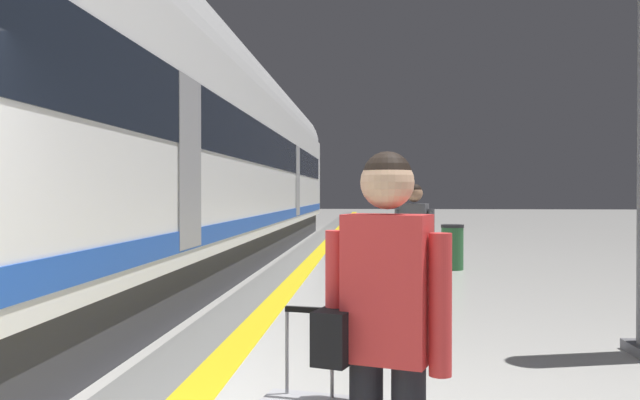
% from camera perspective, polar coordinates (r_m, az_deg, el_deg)
% --- Properties ---
extents(safety_line_strip, '(0.36, 80.00, 0.01)m').
position_cam_1_polar(safety_line_strip, '(12.55, -1.66, -6.44)').
color(safety_line_strip, yellow).
rests_on(safety_line_strip, ground).
extents(tactile_edge_band, '(0.75, 80.00, 0.01)m').
position_cam_1_polar(tactile_edge_band, '(12.59, -3.44, -6.42)').
color(tactile_edge_band, slate).
rests_on(tactile_edge_band, ground).
extents(high_speed_train, '(2.94, 32.17, 4.97)m').
position_cam_1_polar(high_speed_train, '(12.89, -11.63, 4.87)').
color(high_speed_train, '#38383D').
rests_on(high_speed_train, ground).
extents(traveller_foreground, '(0.57, 0.34, 1.72)m').
position_cam_1_polar(traveller_foreground, '(2.72, 5.62, -11.11)').
color(traveller_foreground, black).
rests_on(traveller_foreground, ground).
extents(passenger_near, '(0.49, 0.30, 1.67)m').
position_cam_1_polar(passenger_near, '(8.24, 8.33, -3.42)').
color(passenger_near, brown).
rests_on(passenger_near, ground).
extents(duffel_bag_near, '(0.44, 0.26, 0.36)m').
position_cam_1_polar(duffel_bag_near, '(8.00, 6.16, -9.41)').
color(duffel_bag_near, navy).
rests_on(duffel_bag_near, ground).
extents(waste_bin, '(0.46, 0.46, 0.91)m').
position_cam_1_polar(waste_bin, '(13.26, 11.63, -4.10)').
color(waste_bin, '#2D6638').
rests_on(waste_bin, ground).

